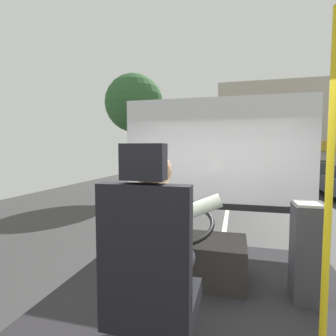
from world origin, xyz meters
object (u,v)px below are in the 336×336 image
Objects in this scene: steering_console at (188,256)px; handrail_pole at (329,185)px; bus_driver at (157,241)px; fare_box at (305,252)px; driver_seat at (151,282)px; parked_car_blue at (308,170)px.

handrail_pole is (1.00, -0.69, 0.83)m from steering_console.
bus_driver is at bearing -160.18° from handrail_pole.
steering_console is at bearing 90.00° from bus_driver.
bus_driver is 0.74× the size of steering_console.
bus_driver reaches higher than fare_box.
driver_seat reaches higher than fare_box.
parked_car_blue is at bearing 76.61° from fare_box.
bus_driver is 1.41m from fare_box.
handrail_pole is 0.85m from fare_box.
bus_driver is (0.00, 0.12, 0.19)m from driver_seat.
driver_seat is at bearing -90.00° from steering_console.
driver_seat is 0.31× the size of parked_car_blue.
parked_car_blue is (4.81, 15.82, -0.33)m from steering_console.
bus_driver is 0.39× the size of handrail_pole.
driver_seat is 1.60× the size of bus_driver.
fare_box is (1.01, 0.92, -0.32)m from bus_driver.
fare_box is 16.41m from parked_car_blue.
fare_box is (0.02, 0.56, -0.64)m from handrail_pole.
steering_console is at bearing 90.00° from driver_seat.
driver_seat is 0.22m from bus_driver.
driver_seat reaches higher than parked_car_blue.
driver_seat reaches higher than bus_driver.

